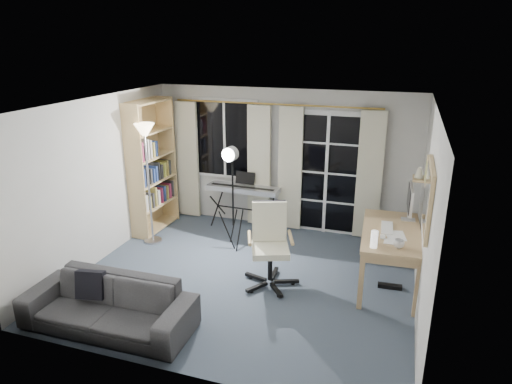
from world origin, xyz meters
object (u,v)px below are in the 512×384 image
studio_light (231,166)px  monitor (410,200)px  torchiere_lamp (146,148)px  bookshelf (149,170)px  desk (391,237)px  sofa (107,298)px  keyboard_piano (243,190)px  office_chair (270,237)px  mug (399,243)px

studio_light → monitor: bearing=10.8°
torchiere_lamp → studio_light: (1.33, 0.16, -0.22)m
monitor → bookshelf: bearing=173.4°
monitor → desk: bearing=-116.5°
sofa → torchiere_lamp: bearing=107.4°
desk → keyboard_piano: bearing=150.7°
studio_light → keyboard_piano: bearing=107.1°
torchiere_lamp → office_chair: (2.17, -0.61, -0.92)m
studio_light → monitor: (2.58, 0.07, -0.27)m
bookshelf → studio_light: bearing=-9.9°
desk → sofa: 3.61m
torchiere_lamp → office_chair: bearing=-15.7°
studio_light → office_chair: size_ratio=1.52×
office_chair → mug: bearing=-23.8°
bookshelf → desk: bearing=-8.0°
bookshelf → torchiere_lamp: (0.29, -0.51, 0.51)m
mug → sofa: bearing=-154.1°
bookshelf → torchiere_lamp: bearing=-57.8°
keyboard_piano → monitor: size_ratio=2.25×
bookshelf → keyboard_piano: size_ratio=1.75×
desk → torchiere_lamp: bearing=173.8°
mug → sofa: size_ratio=0.07×
sofa → studio_light: bearing=75.0°
studio_light → monitor: size_ratio=2.97×
monitor → sofa: monitor is taller
torchiere_lamp → mug: 3.95m
office_chair → monitor: 1.98m
mug → bookshelf: bearing=163.5°
mug → sofa: mug is taller
studio_light → mug: size_ratio=13.07×
bookshelf → mug: 4.29m
studio_light → torchiere_lamp: bearing=-163.9°
bookshelf → torchiere_lamp: 0.78m
torchiere_lamp → sofa: torchiere_lamp is taller
studio_light → mug: studio_light is taller
keyboard_piano → desk: 2.80m
studio_light → desk: 2.51m
monitor → mug: size_ratio=4.40×
keyboard_piano → monitor: (2.70, -0.79, 0.39)m
keyboard_piano → sofa: (-0.48, -3.25, -0.31)m
office_chair → mug: size_ratio=8.59×
bookshelf → desk: 4.09m
office_chair → monitor: size_ratio=1.95×
bookshelf → keyboard_piano: bookshelf is taller
torchiere_lamp → keyboard_piano: 1.81m
office_chair → sofa: size_ratio=0.56×
mug → studio_light: bearing=160.6°
desk → mug: 0.53m
keyboard_piano → office_chair: office_chair is taller
studio_light → office_chair: 1.34m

